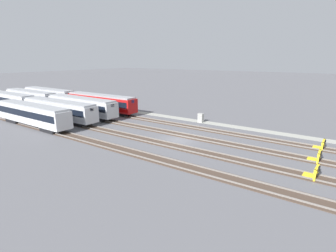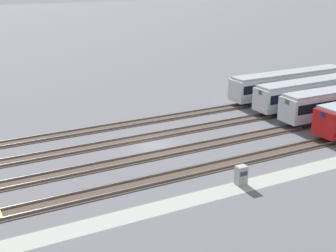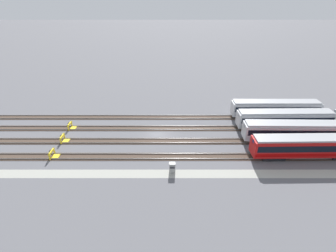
{
  "view_description": "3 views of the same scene",
  "coord_description": "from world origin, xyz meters",
  "px_view_note": "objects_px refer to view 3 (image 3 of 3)",
  "views": [
    {
      "loc": [
        -18.73,
        29.16,
        11.03
      ],
      "look_at": [
        1.69,
        -0.0,
        1.8
      ],
      "focal_mm": 28.0,
      "sensor_mm": 36.0,
      "label": 1
    },
    {
      "loc": [
        -19.18,
        -39.02,
        16.81
      ],
      "look_at": [
        1.69,
        -0.0,
        1.8
      ],
      "focal_mm": 50.0,
      "sensor_mm": 36.0,
      "label": 2
    },
    {
      "loc": [
        1.83,
        -42.31,
        24.12
      ],
      "look_at": [
        1.69,
        -0.0,
        1.8
      ],
      "focal_mm": 28.0,
      "sensor_mm": 36.0,
      "label": 3
    }
  ],
  "objects_px": {
    "subway_car_front_row_centre": "(276,109)",
    "bumper_stop_middle_track": "(72,126)",
    "bumper_stop_near_inner_track": "(65,139)",
    "bumper_stop_nearest_track": "(54,154)",
    "subway_car_front_row_rightmost": "(286,119)",
    "electrical_cabinet": "(173,168)",
    "subway_car_back_row_leftmost": "(310,147)",
    "subway_car_front_row_right_inner": "(296,131)"
  },
  "relations": [
    {
      "from": "subway_car_back_row_leftmost",
      "to": "electrical_cabinet",
      "type": "xyz_separation_m",
      "value": [
        -21.62,
        -3.88,
        -1.24
      ]
    },
    {
      "from": "subway_car_front_row_right_inner",
      "to": "bumper_stop_middle_track",
      "type": "bearing_deg",
      "value": 173.32
    },
    {
      "from": "subway_car_back_row_leftmost",
      "to": "bumper_stop_nearest_track",
      "type": "relative_size",
      "value": 9.0
    },
    {
      "from": "subway_car_back_row_leftmost",
      "to": "subway_car_front_row_centre",
      "type": "bearing_deg",
      "value": 90.0
    },
    {
      "from": "subway_car_front_row_right_inner",
      "to": "electrical_cabinet",
      "type": "distance_m",
      "value": 23.38
    },
    {
      "from": "subway_car_front_row_right_inner",
      "to": "subway_car_front_row_rightmost",
      "type": "distance_m",
      "value": 4.82
    },
    {
      "from": "subway_car_front_row_centre",
      "to": "subway_car_front_row_right_inner",
      "type": "distance_m",
      "value": 9.7
    },
    {
      "from": "subway_car_back_row_leftmost",
      "to": "bumper_stop_near_inner_track",
      "type": "relative_size",
      "value": 9.02
    },
    {
      "from": "subway_car_front_row_centre",
      "to": "electrical_cabinet",
      "type": "bearing_deg",
      "value": -139.45
    },
    {
      "from": "bumper_stop_middle_track",
      "to": "electrical_cabinet",
      "type": "distance_m",
      "value": 23.65
    },
    {
      "from": "bumper_stop_near_inner_track",
      "to": "bumper_stop_middle_track",
      "type": "bearing_deg",
      "value": 93.3
    },
    {
      "from": "electrical_cabinet",
      "to": "bumper_stop_nearest_track",
      "type": "bearing_deg",
      "value": 168.38
    },
    {
      "from": "subway_car_front_row_rightmost",
      "to": "subway_car_back_row_leftmost",
      "type": "relative_size",
      "value": 1.0
    },
    {
      "from": "subway_car_front_row_centre",
      "to": "subway_car_front_row_rightmost",
      "type": "xyz_separation_m",
      "value": [
        0.0,
        -4.88,
        0.0
      ]
    },
    {
      "from": "subway_car_front_row_centre",
      "to": "bumper_stop_nearest_track",
      "type": "xyz_separation_m",
      "value": [
        -40.66,
        -14.59,
        -1.53
      ]
    },
    {
      "from": "subway_car_front_row_rightmost",
      "to": "bumper_stop_middle_track",
      "type": "xyz_separation_m",
      "value": [
        -40.97,
        -0.02,
        -1.53
      ]
    },
    {
      "from": "subway_car_front_row_rightmost",
      "to": "bumper_stop_nearest_track",
      "type": "height_order",
      "value": "subway_car_front_row_rightmost"
    },
    {
      "from": "bumper_stop_middle_track",
      "to": "bumper_stop_near_inner_track",
      "type": "bearing_deg",
      "value": -86.7
    },
    {
      "from": "bumper_stop_near_inner_track",
      "to": "subway_car_front_row_centre",
      "type": "bearing_deg",
      "value": 13.45
    },
    {
      "from": "electrical_cabinet",
      "to": "subway_car_front_row_centre",
      "type": "bearing_deg",
      "value": 40.55
    },
    {
      "from": "subway_car_front_row_right_inner",
      "to": "subway_car_front_row_centre",
      "type": "bearing_deg",
      "value": 90.0
    },
    {
      "from": "subway_car_front_row_right_inner",
      "to": "subway_car_back_row_leftmost",
      "type": "distance_m",
      "value": 4.93
    },
    {
      "from": "subway_car_back_row_leftmost",
      "to": "bumper_stop_middle_track",
      "type": "bearing_deg",
      "value": 166.64
    },
    {
      "from": "subway_car_front_row_centre",
      "to": "electrical_cabinet",
      "type": "relative_size",
      "value": 11.25
    },
    {
      "from": "bumper_stop_near_inner_track",
      "to": "bumper_stop_middle_track",
      "type": "xyz_separation_m",
      "value": [
        -0.28,
        4.84,
        0.0
      ]
    },
    {
      "from": "bumper_stop_nearest_track",
      "to": "subway_car_front_row_rightmost",
      "type": "bearing_deg",
      "value": 13.43
    },
    {
      "from": "bumper_stop_nearest_track",
      "to": "bumper_stop_middle_track",
      "type": "bearing_deg",
      "value": 91.84
    },
    {
      "from": "bumper_stop_nearest_track",
      "to": "subway_car_back_row_leftmost",
      "type": "bearing_deg",
      "value": -0.05
    },
    {
      "from": "subway_car_front_row_right_inner",
      "to": "bumper_stop_middle_track",
      "type": "distance_m",
      "value": 41.28
    },
    {
      "from": "subway_car_front_row_rightmost",
      "to": "bumper_stop_near_inner_track",
      "type": "relative_size",
      "value": 9.01
    },
    {
      "from": "electrical_cabinet",
      "to": "subway_car_front_row_rightmost",
      "type": "bearing_deg",
      "value": 32.21
    },
    {
      "from": "subway_car_back_row_leftmost",
      "to": "bumper_stop_nearest_track",
      "type": "distance_m",
      "value": 40.69
    },
    {
      "from": "subway_car_front_row_rightmost",
      "to": "electrical_cabinet",
      "type": "distance_m",
      "value": 25.59
    },
    {
      "from": "subway_car_front_row_right_inner",
      "to": "subway_car_front_row_rightmost",
      "type": "xyz_separation_m",
      "value": [
        -0.0,
        4.82,
        0.0
      ]
    },
    {
      "from": "subway_car_front_row_centre",
      "to": "bumper_stop_middle_track",
      "type": "bearing_deg",
      "value": -173.18
    },
    {
      "from": "bumper_stop_nearest_track",
      "to": "bumper_stop_middle_track",
      "type": "height_order",
      "value": "same"
    },
    {
      "from": "subway_car_front_row_centre",
      "to": "bumper_stop_nearest_track",
      "type": "bearing_deg",
      "value": -160.26
    },
    {
      "from": "electrical_cabinet",
      "to": "subway_car_back_row_leftmost",
      "type": "bearing_deg",
      "value": 10.17
    },
    {
      "from": "subway_car_front_row_right_inner",
      "to": "subway_car_back_row_leftmost",
      "type": "xyz_separation_m",
      "value": [
        -0.0,
        -4.93,
        0.0
      ]
    },
    {
      "from": "bumper_stop_nearest_track",
      "to": "subway_car_front_row_right_inner",
      "type": "bearing_deg",
      "value": 6.86
    },
    {
      "from": "subway_car_front_row_centre",
      "to": "bumper_stop_near_inner_track",
      "type": "xyz_separation_m",
      "value": [
        -40.69,
        -9.74,
        -1.53
      ]
    },
    {
      "from": "subway_car_front_row_rightmost",
      "to": "bumper_stop_middle_track",
      "type": "distance_m",
      "value": 41.0
    }
  ]
}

